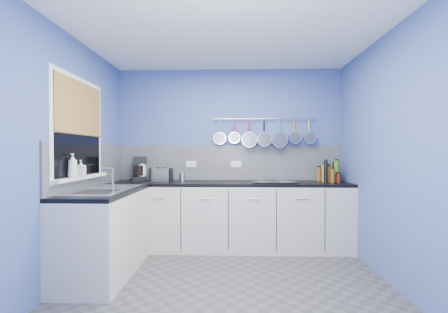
# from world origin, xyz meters

# --- Properties ---
(floor) EXTENTS (3.20, 3.00, 0.02)m
(floor) POSITION_xyz_m (0.00, 0.00, -0.01)
(floor) COLOR #47474C
(floor) RESTS_ON ground
(ceiling) EXTENTS (3.20, 3.00, 0.02)m
(ceiling) POSITION_xyz_m (0.00, 0.00, 2.51)
(ceiling) COLOR white
(ceiling) RESTS_ON ground
(wall_back) EXTENTS (3.20, 0.02, 2.50)m
(wall_back) POSITION_xyz_m (0.00, 1.51, 1.25)
(wall_back) COLOR #41579F
(wall_back) RESTS_ON ground
(wall_front) EXTENTS (3.20, 0.02, 2.50)m
(wall_front) POSITION_xyz_m (0.00, -1.51, 1.25)
(wall_front) COLOR #41579F
(wall_front) RESTS_ON ground
(wall_left) EXTENTS (0.02, 3.00, 2.50)m
(wall_left) POSITION_xyz_m (-1.61, 0.00, 1.25)
(wall_left) COLOR #41579F
(wall_left) RESTS_ON ground
(wall_right) EXTENTS (0.02, 3.00, 2.50)m
(wall_right) POSITION_xyz_m (1.61, 0.00, 1.25)
(wall_right) COLOR #41579F
(wall_right) RESTS_ON ground
(backsplash_back) EXTENTS (3.20, 0.02, 0.50)m
(backsplash_back) POSITION_xyz_m (0.00, 1.49, 1.15)
(backsplash_back) COLOR gray
(backsplash_back) RESTS_ON wall_back
(backsplash_left) EXTENTS (0.02, 1.80, 0.50)m
(backsplash_left) POSITION_xyz_m (-1.59, 0.60, 1.15)
(backsplash_left) COLOR gray
(backsplash_left) RESTS_ON wall_left
(cabinet_run_back) EXTENTS (3.20, 0.60, 0.86)m
(cabinet_run_back) POSITION_xyz_m (0.00, 1.20, 0.43)
(cabinet_run_back) COLOR beige
(cabinet_run_back) RESTS_ON ground
(worktop_back) EXTENTS (3.20, 0.60, 0.04)m
(worktop_back) POSITION_xyz_m (0.00, 1.20, 0.88)
(worktop_back) COLOR black
(worktop_back) RESTS_ON cabinet_run_back
(cabinet_run_left) EXTENTS (0.60, 1.20, 0.86)m
(cabinet_run_left) POSITION_xyz_m (-1.30, 0.30, 0.43)
(cabinet_run_left) COLOR beige
(cabinet_run_left) RESTS_ON ground
(worktop_left) EXTENTS (0.60, 1.20, 0.04)m
(worktop_left) POSITION_xyz_m (-1.30, 0.30, 0.88)
(worktop_left) COLOR black
(worktop_left) RESTS_ON cabinet_run_left
(window_frame) EXTENTS (0.01, 1.00, 1.10)m
(window_frame) POSITION_xyz_m (-1.58, 0.30, 1.55)
(window_frame) COLOR white
(window_frame) RESTS_ON wall_left
(window_glass) EXTENTS (0.01, 0.90, 1.00)m
(window_glass) POSITION_xyz_m (-1.57, 0.30, 1.55)
(window_glass) COLOR black
(window_glass) RESTS_ON wall_left
(bamboo_blind) EXTENTS (0.01, 0.90, 0.55)m
(bamboo_blind) POSITION_xyz_m (-1.56, 0.30, 1.77)
(bamboo_blind) COLOR #AD8143
(bamboo_blind) RESTS_ON wall_left
(window_sill) EXTENTS (0.10, 0.98, 0.03)m
(window_sill) POSITION_xyz_m (-1.55, 0.30, 1.04)
(window_sill) COLOR white
(window_sill) RESTS_ON wall_left
(sink_unit) EXTENTS (0.50, 0.95, 0.01)m
(sink_unit) POSITION_xyz_m (-1.30, 0.30, 0.90)
(sink_unit) COLOR silver
(sink_unit) RESTS_ON worktop_left
(mixer_tap) EXTENTS (0.12, 0.08, 0.26)m
(mixer_tap) POSITION_xyz_m (-1.14, 0.12, 1.03)
(mixer_tap) COLOR silver
(mixer_tap) RESTS_ON worktop_left
(socket_left) EXTENTS (0.15, 0.01, 0.09)m
(socket_left) POSITION_xyz_m (-0.55, 1.48, 1.13)
(socket_left) COLOR white
(socket_left) RESTS_ON backsplash_back
(socket_right) EXTENTS (0.15, 0.01, 0.09)m
(socket_right) POSITION_xyz_m (0.10, 1.48, 1.13)
(socket_right) COLOR white
(socket_right) RESTS_ON backsplash_back
(pot_rail) EXTENTS (1.45, 0.02, 0.02)m
(pot_rail) POSITION_xyz_m (0.50, 1.45, 1.78)
(pot_rail) COLOR silver
(pot_rail) RESTS_ON wall_back
(soap_bottle_a) EXTENTS (0.10, 0.11, 0.24)m
(soap_bottle_a) POSITION_xyz_m (-1.53, 0.09, 1.17)
(soap_bottle_a) COLOR white
(soap_bottle_a) RESTS_ON window_sill
(soap_bottle_b) EXTENTS (0.08, 0.09, 0.17)m
(soap_bottle_b) POSITION_xyz_m (-1.53, 0.25, 1.14)
(soap_bottle_b) COLOR white
(soap_bottle_b) RESTS_ON window_sill
(paper_towel) EXTENTS (0.12, 0.12, 0.24)m
(paper_towel) POSITION_xyz_m (-1.22, 1.30, 1.02)
(paper_towel) COLOR white
(paper_towel) RESTS_ON worktop_back
(coffee_maker) EXTENTS (0.25, 0.26, 0.34)m
(coffee_maker) POSITION_xyz_m (-1.26, 1.31, 1.07)
(coffee_maker) COLOR black
(coffee_maker) RESTS_ON worktop_back
(toaster) EXTENTS (0.31, 0.22, 0.18)m
(toaster) POSITION_xyz_m (-0.93, 1.24, 0.99)
(toaster) COLOR silver
(toaster) RESTS_ON worktop_back
(canister) EXTENTS (0.10, 0.10, 0.12)m
(canister) POSITION_xyz_m (-0.65, 1.31, 0.96)
(canister) COLOR silver
(canister) RESTS_ON worktop_back
(hob) EXTENTS (0.58, 0.51, 0.01)m
(hob) POSITION_xyz_m (0.60, 1.21, 0.91)
(hob) COLOR black
(hob) RESTS_ON worktop_back
(pan_0) EXTENTS (0.18, 0.06, 0.37)m
(pan_0) POSITION_xyz_m (-0.13, 1.44, 1.60)
(pan_0) COLOR silver
(pan_0) RESTS_ON pot_rail
(pan_1) EXTENTS (0.16, 0.06, 0.35)m
(pan_1) POSITION_xyz_m (0.08, 1.44, 1.60)
(pan_1) COLOR silver
(pan_1) RESTS_ON pot_rail
(pan_2) EXTENTS (0.22, 0.10, 0.41)m
(pan_2) POSITION_xyz_m (0.29, 1.44, 1.57)
(pan_2) COLOR silver
(pan_2) RESTS_ON pot_rail
(pan_3) EXTENTS (0.21, 0.11, 0.40)m
(pan_3) POSITION_xyz_m (0.50, 1.44, 1.58)
(pan_3) COLOR silver
(pan_3) RESTS_ON pot_rail
(pan_4) EXTENTS (0.23, 0.11, 0.42)m
(pan_4) POSITION_xyz_m (0.71, 1.44, 1.57)
(pan_4) COLOR silver
(pan_4) RESTS_ON pot_rail
(pan_5) EXTENTS (0.17, 0.12, 0.36)m
(pan_5) POSITION_xyz_m (0.92, 1.44, 1.60)
(pan_5) COLOR silver
(pan_5) RESTS_ON pot_rail
(pan_6) EXTENTS (0.17, 0.10, 0.36)m
(pan_6) POSITION_xyz_m (1.14, 1.44, 1.60)
(pan_6) COLOR silver
(pan_6) RESTS_ON pot_rail
(condiment_0) EXTENTS (0.05, 0.05, 0.26)m
(condiment_0) POSITION_xyz_m (1.45, 1.32, 1.03)
(condiment_0) COLOR black
(condiment_0) RESTS_ON worktop_back
(condiment_1) EXTENTS (0.07, 0.07, 0.22)m
(condiment_1) POSITION_xyz_m (1.37, 1.33, 1.01)
(condiment_1) COLOR #265919
(condiment_1) RESTS_ON worktop_back
(condiment_2) EXTENTS (0.07, 0.07, 0.19)m
(condiment_2) POSITION_xyz_m (1.25, 1.34, 0.99)
(condiment_2) COLOR brown
(condiment_2) RESTS_ON worktop_back
(condiment_3) EXTENTS (0.07, 0.07, 0.29)m
(condiment_3) POSITION_xyz_m (1.44, 1.20, 1.05)
(condiment_3) COLOR #3F721E
(condiment_3) RESTS_ON worktop_back
(condiment_4) EXTENTS (0.06, 0.06, 0.22)m
(condiment_4) POSITION_xyz_m (1.34, 1.22, 1.01)
(condiment_4) COLOR #8C5914
(condiment_4) RESTS_ON worktop_back
(condiment_5) EXTENTS (0.06, 0.06, 0.24)m
(condiment_5) POSITION_xyz_m (1.29, 1.22, 1.02)
(condiment_5) COLOR olive
(condiment_5) RESTS_ON worktop_back
(condiment_6) EXTENTS (0.06, 0.06, 0.12)m
(condiment_6) POSITION_xyz_m (1.44, 1.13, 0.96)
(condiment_6) COLOR #4C190C
(condiment_6) RESTS_ON worktop_back
(condiment_7) EXTENTS (0.05, 0.05, 0.18)m
(condiment_7) POSITION_xyz_m (1.36, 1.11, 0.99)
(condiment_7) COLOR brown
(condiment_7) RESTS_ON worktop_back
(condiment_8) EXTENTS (0.05, 0.05, 0.29)m
(condiment_8) POSITION_xyz_m (1.28, 1.13, 1.05)
(condiment_8) COLOR black
(condiment_8) RESTS_ON worktop_back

